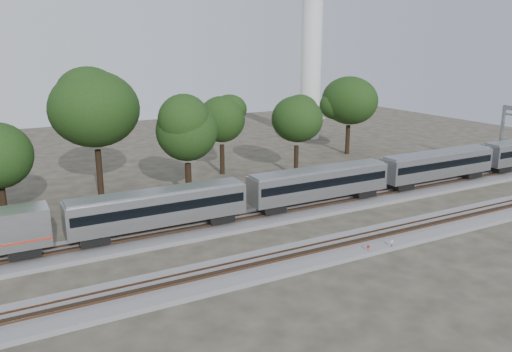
% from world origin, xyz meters
% --- Properties ---
extents(ground, '(160.00, 160.00, 0.00)m').
position_xyz_m(ground, '(0.00, 0.00, 0.00)').
color(ground, '#383328').
rests_on(ground, ground).
extents(track_far, '(160.00, 5.00, 0.73)m').
position_xyz_m(track_far, '(0.00, 6.00, 0.21)').
color(track_far, slate).
rests_on(track_far, ground).
extents(track_near, '(160.00, 5.00, 0.73)m').
position_xyz_m(track_near, '(0.00, -4.00, 0.21)').
color(track_near, slate).
rests_on(track_near, ground).
extents(train, '(121.72, 2.96, 4.36)m').
position_xyz_m(train, '(28.70, 6.00, 3.08)').
color(train, '#B4B7BB').
rests_on(train, ground).
extents(switch_stand_red, '(0.28, 0.12, 0.90)m').
position_xyz_m(switch_stand_red, '(7.31, -6.09, 0.58)').
color(switch_stand_red, '#512D19').
rests_on(switch_stand_red, ground).
extents(switch_stand_white, '(0.32, 0.06, 0.99)m').
position_xyz_m(switch_stand_white, '(9.71, -6.40, 0.63)').
color(switch_stand_white, '#512D19').
rests_on(switch_stand_white, ground).
extents(switch_lever, '(0.52, 0.34, 0.30)m').
position_xyz_m(switch_lever, '(7.22, -5.57, 0.15)').
color(switch_lever, '#512D19').
rests_on(switch_lever, ground).
extents(tree_3, '(10.48, 10.48, 14.77)m').
position_xyz_m(tree_3, '(-9.18, 22.48, 10.30)').
color(tree_3, black).
rests_on(tree_3, ground).
extents(tree_4, '(8.22, 8.22, 11.60)m').
position_xyz_m(tree_4, '(-0.61, 15.78, 8.07)').
color(tree_4, black).
rests_on(tree_4, ground).
extents(tree_5, '(7.75, 7.75, 10.93)m').
position_xyz_m(tree_5, '(7.79, 24.95, 7.61)').
color(tree_5, black).
rests_on(tree_5, ground).
extents(tree_6, '(7.94, 7.94, 11.19)m').
position_xyz_m(tree_6, '(16.18, 19.18, 7.79)').
color(tree_6, black).
rests_on(tree_6, ground).
extents(tree_7, '(8.87, 8.87, 12.51)m').
position_xyz_m(tree_7, '(31.28, 27.20, 8.72)').
color(tree_7, black).
rests_on(tree_7, ground).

